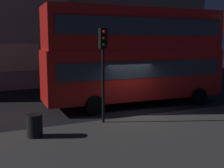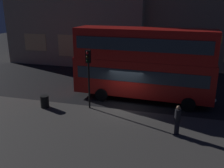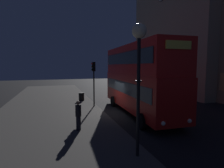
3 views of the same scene
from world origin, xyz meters
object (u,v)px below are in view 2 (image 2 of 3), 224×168
object	(u,v)px
pedestrian	(177,120)
litter_bin	(45,102)
traffic_light_near_kerb	(88,67)
double_decker_bus	(143,61)

from	to	relation	value
pedestrian	litter_bin	world-z (taller)	pedestrian
traffic_light_near_kerb	litter_bin	xyz separation A→B (m)	(-3.10, -0.71, -2.53)
traffic_light_near_kerb	litter_bin	size ratio (longest dim) A/B	4.81
traffic_light_near_kerb	pedestrian	xyz separation A→B (m)	(6.03, -2.23, -2.05)
double_decker_bus	litter_bin	world-z (taller)	double_decker_bus
pedestrian	litter_bin	xyz separation A→B (m)	(-9.13, 1.51, -0.47)
traffic_light_near_kerb	litter_bin	distance (m)	4.06
litter_bin	traffic_light_near_kerb	bearing A→B (deg)	12.90
pedestrian	litter_bin	size ratio (longest dim) A/B	2.03
double_decker_bus	traffic_light_near_kerb	world-z (taller)	double_decker_bus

